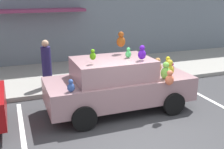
{
  "coord_description": "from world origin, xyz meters",
  "views": [
    {
      "loc": [
        -2.74,
        -5.49,
        3.35
      ],
      "look_at": [
        0.09,
        1.95,
        0.9
      ],
      "focal_mm": 43.91,
      "sensor_mm": 36.0,
      "label": 1
    }
  ],
  "objects": [
    {
      "name": "ground_plane",
      "position": [
        0.0,
        0.0,
        0.0
      ],
      "size": [
        60.0,
        60.0,
        0.0
      ],
      "primitive_type": "plane",
      "color": "#38383A"
    },
    {
      "name": "sidewalk",
      "position": [
        0.0,
        5.0,
        0.07
      ],
      "size": [
        24.0,
        4.0,
        0.15
      ],
      "primitive_type": "cube",
      "color": "gray",
      "rests_on": "ground"
    },
    {
      "name": "parking_stripe_front",
      "position": [
        3.06,
        1.0,
        0.0
      ],
      "size": [
        0.12,
        3.6,
        0.01
      ],
      "primitive_type": "cube",
      "color": "silver",
      "rests_on": "ground"
    },
    {
      "name": "parking_stripe_rear",
      "position": [
        -2.67,
        1.0,
        0.0
      ],
      "size": [
        0.12,
        3.6,
        0.01
      ],
      "primitive_type": "cube",
      "color": "silver",
      "rests_on": "ground"
    },
    {
      "name": "plush_covered_car",
      "position": [
        0.06,
        1.34,
        0.8
      ],
      "size": [
        4.16,
        1.97,
        2.21
      ],
      "color": "gray",
      "rests_on": "ground"
    },
    {
      "name": "teddy_bear_on_sidewalk",
      "position": [
        1.23,
        3.56,
        0.46
      ],
      "size": [
        0.36,
        0.3,
        0.68
      ],
      "color": "beige",
      "rests_on": "sidewalk"
    },
    {
      "name": "pedestrian_walking_past",
      "position": [
        -1.63,
        3.67,
        0.92
      ],
      "size": [
        0.32,
        0.32,
        1.64
      ],
      "color": "#231C4B",
      "rests_on": "sidewalk"
    }
  ]
}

